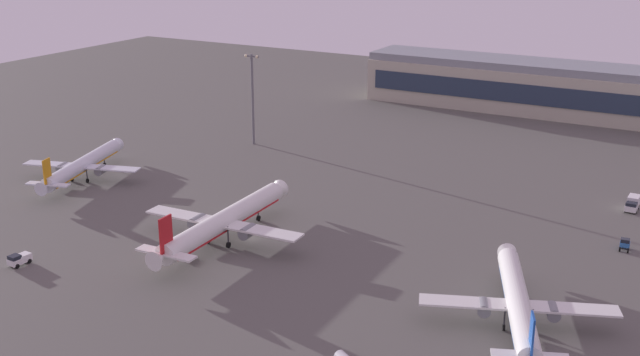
# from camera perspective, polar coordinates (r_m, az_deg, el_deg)

# --- Properties ---
(ground_plane) EXTENTS (416.00, 416.00, 0.00)m
(ground_plane) POSITION_cam_1_polar(r_m,az_deg,el_deg) (159.93, -4.92, -4.30)
(ground_plane) COLOR #56544F
(terminal_building) EXTENTS (158.64, 22.40, 16.40)m
(terminal_building) POSITION_cam_1_polar(r_m,az_deg,el_deg) (266.66, 20.06, 5.63)
(terminal_building) COLOR #B2AD99
(terminal_building) RESTS_ON ground
(airplane_near_gate) EXTENTS (29.78, 37.77, 10.11)m
(airplane_near_gate) POSITION_cam_1_polar(r_m,az_deg,el_deg) (128.95, 13.97, -8.70)
(airplane_near_gate) COLOR silver
(airplane_near_gate) RESTS_ON ground
(airplane_terminal_side) EXTENTS (34.38, 44.19, 11.34)m
(airplane_terminal_side) POSITION_cam_1_polar(r_m,az_deg,el_deg) (157.08, -6.91, -3.11)
(airplane_terminal_side) COLOR silver
(airplane_terminal_side) RESTS_ON ground
(airplane_taxiway_distant) EXTENTS (29.25, 37.22, 9.76)m
(airplane_taxiway_distant) POSITION_cam_1_polar(r_m,az_deg,el_deg) (201.48, -16.63, 0.88)
(airplane_taxiway_distant) COLOR silver
(airplane_taxiway_distant) RESTS_ON ground
(pushback_tug) EXTENTS (2.11, 3.24, 2.05)m
(pushback_tug) POSITION_cam_1_polar(r_m,az_deg,el_deg) (164.72, 20.96, -4.42)
(pushback_tug) COLOR #3372BF
(pushback_tug) RESTS_ON ground
(catering_truck) EXTENTS (2.44, 5.67, 3.05)m
(catering_truck) POSITION_cam_1_polar(r_m,az_deg,el_deg) (186.49, 21.45, -1.70)
(catering_truck) COLOR white
(catering_truck) RESTS_ON ground
(cargo_loader) EXTENTS (2.24, 4.26, 2.25)m
(cargo_loader) POSITION_cam_1_polar(r_m,az_deg,el_deg) (157.03, -20.71, -5.45)
(cargo_loader) COLOR white
(cargo_loader) RESTS_ON ground
(apron_light_east) EXTENTS (4.80, 0.90, 25.38)m
(apron_light_east) POSITION_cam_1_polar(r_m,az_deg,el_deg) (222.41, -4.85, 6.06)
(apron_light_east) COLOR slate
(apron_light_east) RESTS_ON ground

